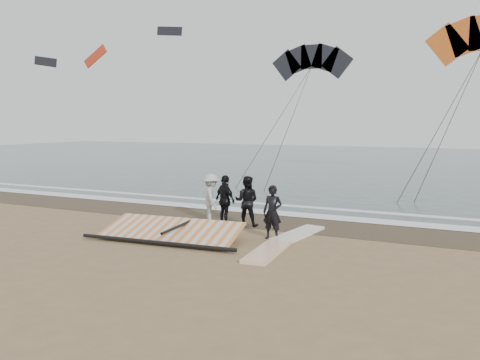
% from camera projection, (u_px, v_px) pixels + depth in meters
% --- Properties ---
extents(ground, '(120.00, 120.00, 0.00)m').
position_uv_depth(ground, '(220.00, 254.00, 12.33)').
color(ground, '#8C704C').
rests_on(ground, ground).
extents(sea, '(120.00, 54.00, 0.02)m').
position_uv_depth(sea, '(387.00, 162.00, 42.11)').
color(sea, '#233838').
rests_on(sea, ground).
extents(wet_sand, '(120.00, 2.80, 0.01)m').
position_uv_depth(wet_sand, '(279.00, 222.00, 16.39)').
color(wet_sand, '#4C3D2B').
rests_on(wet_sand, ground).
extents(foam_near, '(120.00, 0.90, 0.01)m').
position_uv_depth(foam_near, '(291.00, 214.00, 17.66)').
color(foam_near, white).
rests_on(foam_near, sea).
extents(foam_far, '(120.00, 0.45, 0.01)m').
position_uv_depth(foam_far, '(304.00, 207.00, 19.19)').
color(foam_far, white).
rests_on(foam_far, sea).
extents(man_main, '(0.59, 0.39, 1.62)m').
position_uv_depth(man_main, '(272.00, 212.00, 13.85)').
color(man_main, black).
rests_on(man_main, ground).
extents(board_white, '(0.77, 2.42, 0.10)m').
position_uv_depth(board_white, '(268.00, 251.00, 12.46)').
color(board_white, white).
rests_on(board_white, ground).
extents(board_cream, '(1.07, 2.47, 0.10)m').
position_uv_depth(board_cream, '(298.00, 234.00, 14.38)').
color(board_cream, silver).
rests_on(board_cream, ground).
extents(trio_cluster, '(2.46, 1.34, 1.71)m').
position_uv_depth(trio_cluster, '(226.00, 200.00, 15.94)').
color(trio_cluster, black).
rests_on(trio_cluster, ground).
extents(sail_rig, '(4.85, 2.11, 0.52)m').
position_uv_depth(sail_rig, '(172.00, 232.00, 13.96)').
color(sail_rig, black).
rests_on(sail_rig, ground).
extents(kite_dark, '(7.93, 8.82, 19.41)m').
position_uv_depth(kite_dark, '(311.00, 64.00, 39.41)').
color(kite_dark, black).
rests_on(kite_dark, ground).
extents(distant_kites, '(14.46, 6.12, 4.49)m').
position_uv_depth(distant_kites, '(104.00, 50.00, 48.53)').
color(distant_kites, red).
rests_on(distant_kites, ground).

